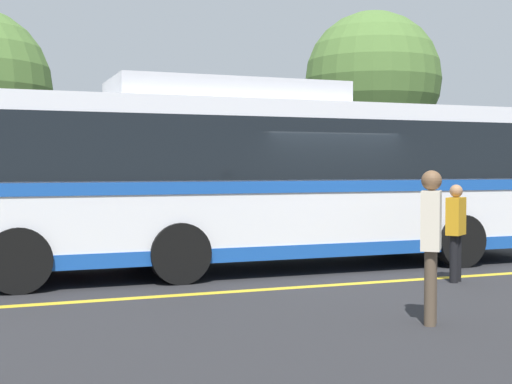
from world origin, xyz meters
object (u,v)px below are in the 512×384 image
Objects in this scene: parked_car_1 at (12,215)px; tree_1 at (373,80)px; pedestrian_1 at (456,227)px; transit_bus at (255,175)px; pedestrian_0 at (431,236)px.

tree_1 is (13.36, 5.98, 4.51)m from parked_car_1.
pedestrian_1 is 0.21× the size of tree_1.
transit_bus is 7.08m from parked_car_1.
parked_car_1 is at bearing -87.85° from pedestrian_1.
pedestrian_1 is (6.63, -8.32, 0.17)m from parked_car_1.
tree_1 is (8.97, 16.84, 4.17)m from pedestrian_0.
tree_1 is at bearing 10.69° from pedestrian_0.
pedestrian_0 is at bearing -118.04° from tree_1.
pedestrian_0 is 0.24× the size of tree_1.
pedestrian_0 is (4.39, -10.86, 0.33)m from parked_car_1.
tree_1 reaches higher than transit_bus.
transit_bus is 3.75m from pedestrian_1.
tree_1 is (9.27, 11.67, 3.50)m from transit_bus.
pedestrian_0 is 19.53m from tree_1.
pedestrian_0 is (0.30, -5.17, -0.68)m from transit_bus.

